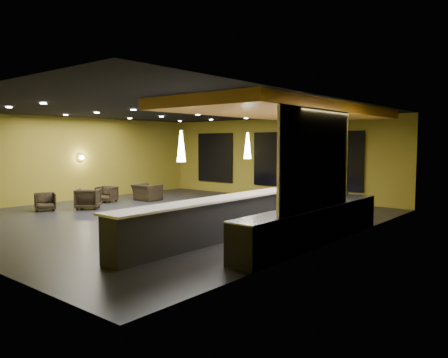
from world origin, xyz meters
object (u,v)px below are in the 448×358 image
Objects in this scene: bar_stool_0 at (109,231)px; bar_stool_1 at (160,223)px; staff_c at (332,197)px; armchair_c at (107,194)px; bar_counter at (236,216)px; column at (319,163)px; staff_b at (335,197)px; pendant_0 at (181,146)px; staff_a at (318,198)px; armchair_b at (88,199)px; pendant_1 at (248,146)px; bar_stool_2 at (208,213)px; pendant_2 at (295,145)px; armchair_a at (45,202)px; bar_stool_4 at (280,199)px; bar_stool_3 at (247,208)px; prep_counter at (313,225)px; armchair_d at (147,192)px.

bar_stool_1 is at bearing 98.55° from bar_stool_0.
staff_c reaches higher than armchair_c.
bar_counter is 4.77m from column.
column reaches higher than staff_b.
bar_counter is 8.20m from armchair_c.
pendant_0 reaches higher than bar_counter.
armchair_b is (-7.91, -2.67, -0.42)m from staff_a.
bar_counter reaches higher than bar_stool_1.
bar_stool_2 is (-0.91, -0.57, -1.86)m from pendant_1.
pendant_0 is at bearing -10.51° from bar_stool_1.
staff_b is at bearing -0.53° from pendant_2.
armchair_c is at bearing 27.89° from armchair_a.
bar_stool_4 is (6.17, 3.37, 0.17)m from armchair_b.
bar_stool_3 is at bearing -120.90° from pendant_2.
armchair_b is at bearing 163.18° from pendant_0.
armchair_b is at bearing -166.70° from staff_a.
bar_stool_2 is at bearing 93.75° from bar_stool_0.
staff_b is (1.38, 2.99, 0.34)m from bar_counter.
armchair_d is (-9.19, 2.58, -0.09)m from prep_counter.
staff_c is (0.01, -0.23, 0.03)m from staff_b.
armchair_a is 0.67× the size of armchair_d.
column reaches higher than bar_stool_3.
bar_counter is 4.79× the size of staff_b.
prep_counter is at bearing -96.01° from staff_b.
armchair_c is 0.83× the size of bar_stool_0.
pendant_2 is at bearing 177.74° from armchair_d.
staff_a is 0.48m from staff_c.
pendant_0 reaches higher than bar_stool_2.
bar_stool_4 is at bearing 88.70° from bar_stool_2.
bar_counter is 3.55m from bar_stool_0.
staff_a is at bearing 155.55° from armchair_b.
bar_stool_0 is at bearing -81.45° from bar_stool_1.
pendant_1 is 8.25m from armchair_a.
bar_stool_1 is (-0.94, -6.43, -1.29)m from column.
bar_counter is 3.59m from bar_stool_4.
pendant_2 reaches higher than armchair_a.
pendant_2 is 5.27m from bar_stool_1.
column reaches higher than bar_stool_1.
pendant_2 is at bearing 90.00° from pendant_0.
pendant_2 is at bearing 90.00° from pendant_1.
armchair_a is at bearing 79.62° from armchair_d.
bar_stool_4 is (-2.22, 0.73, -0.32)m from staff_c.
pendant_0 is at bearing -49.27° from armchair_c.
staff_c is (1.39, -1.84, -0.89)m from column.
bar_stool_3 is at bearing 127.38° from pendant_1.
bar_counter is 2.95m from staff_a.
staff_c is at bearing -52.89° from column.
pendant_0 is 0.97× the size of armchair_c.
prep_counter is 8.33× the size of armchair_c.
staff_b is 2.32× the size of bar_stool_1.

